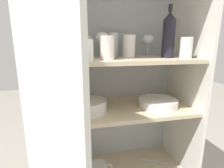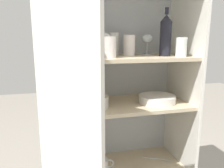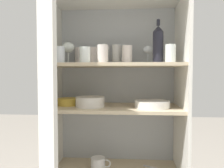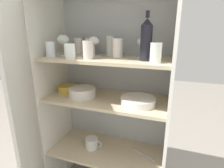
# 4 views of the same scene
# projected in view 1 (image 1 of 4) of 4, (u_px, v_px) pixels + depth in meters

# --- Properties ---
(cupboard_back_panel) EXTENTS (0.87, 0.02, 1.50)m
(cupboard_back_panel) POSITION_uv_depth(u_px,v_px,m) (110.00, 105.00, 1.20)
(cupboard_back_panel) COLOR #B2B7BC
(cupboard_back_panel) RESTS_ON ground_plane
(cupboard_side_left) EXTENTS (0.02, 0.41, 1.50)m
(cupboard_side_left) POSITION_uv_depth(u_px,v_px,m) (40.00, 124.00, 0.93)
(cupboard_side_left) COLOR white
(cupboard_side_left) RESTS_ON ground_plane
(cupboard_side_right) EXTENTS (0.02, 0.41, 1.50)m
(cupboard_side_right) POSITION_uv_depth(u_px,v_px,m) (182.00, 111.00, 1.11)
(cupboard_side_right) COLOR white
(cupboard_side_right) RESTS_ON ground_plane
(shelf_board_middle) EXTENTS (0.83, 0.38, 0.02)m
(shelf_board_middle) POSITION_uv_depth(u_px,v_px,m) (117.00, 109.00, 1.00)
(shelf_board_middle) COLOR beige
(shelf_board_upper) EXTENTS (0.83, 0.38, 0.02)m
(shelf_board_upper) POSITION_uv_depth(u_px,v_px,m) (118.00, 60.00, 0.94)
(shelf_board_upper) COLOR beige
(tumbler_glass_0) EXTENTS (0.08, 0.08, 0.12)m
(tumbler_glass_0) POSITION_uv_depth(u_px,v_px,m) (85.00, 46.00, 0.99)
(tumbler_glass_0) COLOR silver
(tumbler_glass_0) RESTS_ON shelf_board_upper
(tumbler_glass_1) EXTENTS (0.07, 0.07, 0.11)m
(tumbler_glass_1) POSITION_uv_depth(u_px,v_px,m) (107.00, 48.00, 0.82)
(tumbler_glass_1) COLOR silver
(tumbler_glass_1) RESTS_ON shelf_board_upper
(tumbler_glass_2) EXTENTS (0.06, 0.06, 0.10)m
(tumbler_glass_2) POSITION_uv_depth(u_px,v_px,m) (48.00, 50.00, 0.75)
(tumbler_glass_2) COLOR white
(tumbler_glass_2) RESTS_ON shelf_board_upper
(tumbler_glass_3) EXTENTS (0.06, 0.06, 0.11)m
(tumbler_glass_3) POSITION_uv_depth(u_px,v_px,m) (186.00, 48.00, 0.89)
(tumbler_glass_3) COLOR white
(tumbler_glass_3) RESTS_ON shelf_board_upper
(tumbler_glass_4) EXTENTS (0.06, 0.06, 0.14)m
(tumbler_glass_4) POSITION_uv_depth(u_px,v_px,m) (113.00, 45.00, 1.02)
(tumbler_glass_4) COLOR white
(tumbler_glass_4) RESTS_ON shelf_board_upper
(tumbler_glass_5) EXTENTS (0.06, 0.06, 0.09)m
(tumbler_glass_5) POSITION_uv_depth(u_px,v_px,m) (86.00, 50.00, 0.76)
(tumbler_glass_5) COLOR white
(tumbler_glass_5) RESTS_ON shelf_board_upper
(tumbler_glass_6) EXTENTS (0.07, 0.07, 0.12)m
(tumbler_glass_6) POSITION_uv_depth(u_px,v_px,m) (129.00, 46.00, 0.97)
(tumbler_glass_6) COLOR silver
(tumbler_glass_6) RESTS_ON shelf_board_upper
(tumbler_glass_7) EXTENTS (0.08, 0.08, 0.12)m
(tumbler_glass_7) POSITION_uv_depth(u_px,v_px,m) (67.00, 46.00, 0.99)
(tumbler_glass_7) COLOR silver
(tumbler_glass_7) RESTS_ON shelf_board_upper
(wine_glass_0) EXTENTS (0.07, 0.07, 0.13)m
(wine_glass_0) POSITION_uv_depth(u_px,v_px,m) (148.00, 41.00, 1.06)
(wine_glass_0) COLOR white
(wine_glass_0) RESTS_ON shelf_board_upper
(wine_glass_1) EXTENTS (0.07, 0.07, 0.13)m
(wine_glass_1) POSITION_uv_depth(u_px,v_px,m) (102.00, 40.00, 0.90)
(wine_glass_1) COLOR white
(wine_glass_1) RESTS_ON shelf_board_upper
(wine_glass_2) EXTENTS (0.09, 0.09, 0.14)m
(wine_glass_2) POSITION_uv_depth(u_px,v_px,m) (54.00, 38.00, 0.86)
(wine_glass_2) COLOR white
(wine_glass_2) RESTS_ON shelf_board_upper
(wine_bottle) EXTENTS (0.07, 0.07, 0.27)m
(wine_bottle) POSITION_uv_depth(u_px,v_px,m) (169.00, 35.00, 0.92)
(wine_bottle) COLOR black
(wine_bottle) RESTS_ON shelf_board_upper
(plate_stack_white) EXTENTS (0.22, 0.22, 0.04)m
(plate_stack_white) POSITION_uv_depth(u_px,v_px,m) (158.00, 103.00, 1.01)
(plate_stack_white) COLOR white
(plate_stack_white) RESTS_ON shelf_board_middle
(mixing_bowl_large) EXTENTS (0.19, 0.19, 0.07)m
(mixing_bowl_large) POSITION_uv_depth(u_px,v_px,m) (89.00, 106.00, 0.92)
(mixing_bowl_large) COLOR silver
(mixing_bowl_large) RESTS_ON shelf_board_middle
(serving_bowl_small) EXTENTS (0.14, 0.14, 0.05)m
(serving_bowl_small) POSITION_uv_depth(u_px,v_px,m) (58.00, 106.00, 0.95)
(serving_bowl_small) COLOR gold
(serving_bowl_small) RESTS_ON shelf_board_middle
(serving_spoon) EXTENTS (0.18, 0.10, 0.01)m
(serving_spoon) POSITION_uv_depth(u_px,v_px,m) (158.00, 161.00, 1.18)
(serving_spoon) COLOR silver
(serving_spoon) RESTS_ON shelf_board_lower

